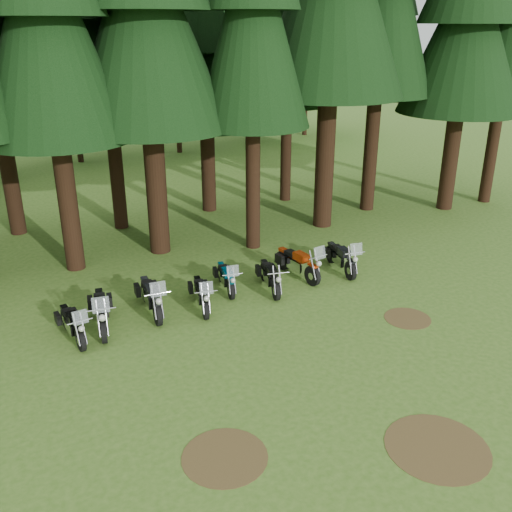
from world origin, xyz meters
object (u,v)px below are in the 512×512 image
object	(u,v)px
motorcycle_1	(101,312)
motorcycle_3	(201,295)
motorcycle_2	(151,298)
motorcycle_4	(226,278)
motorcycle_7	(341,258)
motorcycle_6	(298,264)
motorcycle_5	(270,277)
motorcycle_0	(73,325)

from	to	relation	value
motorcycle_1	motorcycle_3	bearing A→B (deg)	7.21
motorcycle_2	motorcycle_3	world-z (taller)	motorcycle_2
motorcycle_4	motorcycle_7	distance (m)	4.33
motorcycle_2	motorcycle_6	bearing A→B (deg)	7.26
motorcycle_4	motorcycle_5	xyz separation A→B (m)	(1.27, -0.71, 0.02)
motorcycle_6	motorcycle_7	size ratio (longest dim) A/B	1.04
motorcycle_1	motorcycle_5	size ratio (longest dim) A/B	1.16
motorcycle_2	motorcycle_4	distance (m)	2.73
motorcycle_3	motorcycle_7	distance (m)	5.54
motorcycle_1	motorcycle_2	bearing A→B (deg)	19.47
motorcycle_1	motorcycle_4	distance (m)	4.33
motorcycle_3	motorcycle_5	bearing A→B (deg)	16.70
motorcycle_0	motorcycle_4	bearing A→B (deg)	4.85
motorcycle_4	motorcycle_2	bearing A→B (deg)	-160.41
motorcycle_4	motorcycle_6	xyz separation A→B (m)	(2.64, -0.33, 0.07)
motorcycle_5	motorcycle_2	bearing A→B (deg)	-169.70
motorcycle_0	motorcycle_7	world-z (taller)	motorcycle_7
motorcycle_3	motorcycle_7	bearing A→B (deg)	16.53
motorcycle_5	motorcycle_4	bearing A→B (deg)	167.41
motorcycle_4	motorcycle_5	world-z (taller)	motorcycle_4
motorcycle_2	motorcycle_4	xyz separation A→B (m)	(2.72, 0.28, -0.08)
motorcycle_0	motorcycle_3	distance (m)	3.93
motorcycle_4	motorcycle_6	bearing A→B (deg)	6.65
motorcycle_6	motorcycle_7	bearing A→B (deg)	-15.79
motorcycle_2	motorcycle_3	size ratio (longest dim) A/B	1.14
motorcycle_5	motorcycle_7	world-z (taller)	motorcycle_7
motorcycle_2	motorcycle_7	size ratio (longest dim) A/B	1.05
motorcycle_0	motorcycle_7	bearing A→B (deg)	-2.43
motorcycle_1	motorcycle_4	bearing A→B (deg)	19.00
motorcycle_7	motorcycle_1	bearing A→B (deg)	-168.65
motorcycle_1	motorcycle_5	bearing A→B (deg)	10.35
motorcycle_1	motorcycle_4	xyz separation A→B (m)	(4.30, 0.46, -0.09)
motorcycle_6	motorcycle_4	bearing A→B (deg)	168.47
motorcycle_0	motorcycle_5	bearing A→B (deg)	-2.84
motorcycle_2	motorcycle_6	world-z (taller)	motorcycle_2
motorcycle_5	motorcycle_7	size ratio (longest dim) A/B	0.91
motorcycle_2	motorcycle_5	size ratio (longest dim) A/B	1.15
motorcycle_2	motorcycle_4	world-z (taller)	motorcycle_2
motorcycle_4	motorcycle_7	size ratio (longest dim) A/B	0.88
motorcycle_5	motorcycle_7	xyz separation A→B (m)	(3.00, 0.05, 0.04)
motorcycle_1	motorcycle_4	world-z (taller)	motorcycle_1
motorcycle_2	motorcycle_1	bearing A→B (deg)	-165.62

